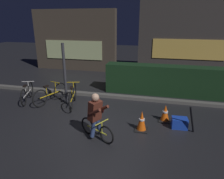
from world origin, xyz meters
TOP-DOWN VIEW (x-y plane):
  - ground_plane at (0.00, 0.00)m, footprint 40.00×40.00m
  - sidewalk_curb at (0.00, 2.20)m, footprint 12.00×0.24m
  - hedge_row at (1.80, 3.10)m, footprint 4.80×0.70m
  - storefront_left at (-3.57, 6.50)m, footprint 5.10×0.54m
  - storefront_right at (3.03, 7.20)m, footprint 5.56×0.54m
  - street_post at (-1.68, 1.20)m, footprint 0.10×0.10m
  - parked_bike_leftmost at (-3.24, 1.08)m, footprint 0.59×1.47m
  - parked_bike_left_mid at (-2.30, 1.15)m, footprint 0.58×1.54m
  - parked_bike_center_left at (-1.37, 1.09)m, footprint 0.58×1.69m
  - traffic_cone_near at (1.22, -0.10)m, footprint 0.36×0.36m
  - traffic_cone_far at (1.86, 0.64)m, footprint 0.36×0.36m
  - blue_crate at (2.27, 0.30)m, footprint 0.46×0.35m
  - cyclist at (0.12, -0.76)m, footprint 1.07×0.67m
  - closed_umbrella at (2.55, 0.05)m, footprint 0.26×0.26m

SIDE VIEW (x-z plane):
  - ground_plane at x=0.00m, z-range 0.00..0.00m
  - sidewalk_curb at x=0.00m, z-range 0.00..0.12m
  - blue_crate at x=2.27m, z-range 0.00..0.30m
  - traffic_cone_far at x=1.86m, z-range -0.01..0.52m
  - traffic_cone_near at x=1.22m, z-range -0.01..0.58m
  - parked_bike_leftmost at x=-3.24m, z-range -0.03..0.68m
  - parked_bike_left_mid at x=-2.30m, z-range -0.03..0.71m
  - parked_bike_center_left at x=-1.37m, z-range -0.04..0.77m
  - closed_umbrella at x=2.55m, z-range 0.00..0.82m
  - hedge_row at x=1.80m, z-range 0.00..1.21m
  - cyclist at x=0.12m, z-range 0.01..1.25m
  - street_post at x=-1.68m, z-range 0.00..2.22m
  - storefront_left at x=-3.57m, z-range -0.01..3.56m
  - storefront_right at x=3.03m, z-range -0.01..4.23m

